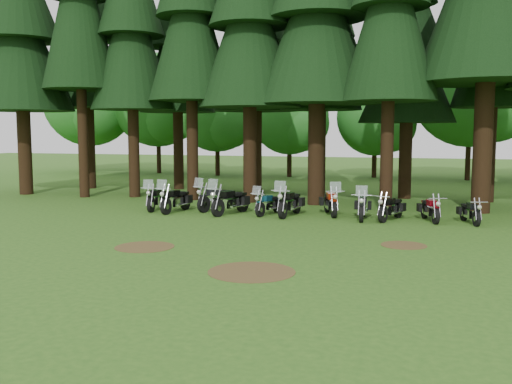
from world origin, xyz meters
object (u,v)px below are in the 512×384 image
motorcycle_1 (176,201)px  motorcycle_2 (216,199)px  motorcycle_8 (391,209)px  motorcycle_9 (430,210)px  motorcycle_6 (330,203)px  motorcycle_0 (157,199)px  motorcycle_3 (230,202)px  motorcycle_5 (290,204)px  motorcycle_10 (470,213)px  motorcycle_4 (269,204)px  motorcycle_7 (362,207)px

motorcycle_1 → motorcycle_2: size_ratio=1.01×
motorcycle_8 → motorcycle_9: 1.48m
motorcycle_8 → motorcycle_6: bearing=-176.4°
motorcycle_0 → motorcycle_3: motorcycle_3 is taller
motorcycle_0 → motorcycle_3: bearing=-12.1°
motorcycle_6 → motorcycle_5: bearing=-173.4°
motorcycle_6 → motorcycle_8: motorcycle_6 is taller
motorcycle_1 → motorcycle_9: 10.51m
motorcycle_1 → motorcycle_8: motorcycle_1 is taller
motorcycle_3 → motorcycle_10: motorcycle_3 is taller
motorcycle_1 → motorcycle_9: bearing=8.6°
motorcycle_8 → motorcycle_9: motorcycle_8 is taller
motorcycle_4 → motorcycle_8: (4.98, -0.06, 0.02)m
motorcycle_7 → motorcycle_9: bearing=2.8°
motorcycle_5 → motorcycle_4: bearing=178.2°
motorcycle_3 → motorcycle_4: 1.62m
motorcycle_7 → motorcycle_10: 4.02m
motorcycle_4 → motorcycle_7: size_ratio=0.88×
motorcycle_3 → motorcycle_9: motorcycle_3 is taller
motorcycle_1 → motorcycle_5: bearing=8.9°
motorcycle_9 → motorcycle_10: bearing=-21.6°
motorcycle_7 → motorcycle_6: bearing=146.6°
motorcycle_4 → motorcycle_7: 3.89m
motorcycle_0 → motorcycle_1: (1.09, -0.41, 0.02)m
motorcycle_7 → motorcycle_1: bearing=177.9°
motorcycle_1 → motorcycle_0: bearing=165.1°
motorcycle_1 → motorcycle_3: motorcycle_3 is taller
motorcycle_10 → motorcycle_0: bearing=164.4°
motorcycle_2 → motorcycle_9: 9.03m
motorcycle_5 → motorcycle_8: size_ratio=1.18×
motorcycle_2 → motorcycle_6: bearing=19.9°
motorcycle_1 → motorcycle_10: bearing=7.5°
motorcycle_6 → motorcycle_9: (3.96, -0.49, -0.06)m
motorcycle_3 → motorcycle_7: size_ratio=1.07×
motorcycle_7 → motorcycle_0: bearing=175.1°
motorcycle_0 → motorcycle_8: bearing=-6.9°
motorcycle_7 → motorcycle_10: bearing=-1.6°
motorcycle_10 → motorcycle_9: bearing=158.9°
motorcycle_0 → motorcycle_4: 5.14m
motorcycle_2 → motorcycle_10: bearing=16.2°
motorcycle_2 → motorcycle_4: 2.64m
motorcycle_5 → motorcycle_9: (5.52, 0.26, -0.08)m
motorcycle_5 → motorcycle_9: motorcycle_5 is taller
motorcycle_3 → motorcycle_7: 5.47m
motorcycle_6 → motorcycle_8: bearing=-34.4°
motorcycle_4 → motorcycle_8: bearing=14.9°
motorcycle_7 → motorcycle_2: bearing=169.4°
motorcycle_1 → motorcycle_7: bearing=7.4°
motorcycle_2 → motorcycle_5: motorcycle_5 is taller
motorcycle_0 → motorcycle_4: motorcycle_0 is taller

